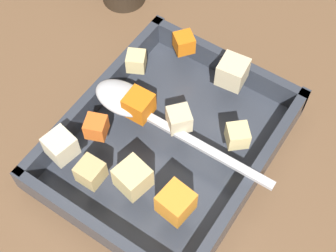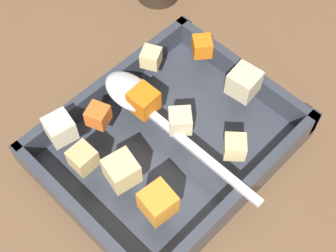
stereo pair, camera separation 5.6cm
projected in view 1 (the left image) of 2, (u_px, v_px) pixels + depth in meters
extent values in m
plane|color=brown|center=(160.00, 144.00, 0.62)|extent=(4.00, 4.00, 0.00)
cube|color=#333842|center=(168.00, 148.00, 0.61)|extent=(0.29, 0.23, 0.01)
cube|color=#333842|center=(248.00, 184.00, 0.55)|extent=(0.29, 0.01, 0.04)
cube|color=#333842|center=(96.00, 97.00, 0.62)|extent=(0.29, 0.01, 0.04)
cube|color=#333842|center=(97.00, 230.00, 0.53)|extent=(0.01, 0.23, 0.04)
cube|color=#333842|center=(226.00, 63.00, 0.65)|extent=(0.01, 0.23, 0.04)
cube|color=orange|center=(184.00, 43.00, 0.63)|extent=(0.03, 0.03, 0.02)
cube|color=orange|center=(96.00, 127.00, 0.56)|extent=(0.03, 0.03, 0.02)
cube|color=orange|center=(176.00, 203.00, 0.51)|extent=(0.04, 0.04, 0.03)
cube|color=orange|center=(139.00, 105.00, 0.57)|extent=(0.03, 0.03, 0.03)
cube|color=beige|center=(61.00, 146.00, 0.54)|extent=(0.03, 0.03, 0.03)
cube|color=#E0CC89|center=(136.00, 61.00, 0.61)|extent=(0.03, 0.03, 0.02)
cube|color=beige|center=(179.00, 119.00, 0.56)|extent=(0.04, 0.04, 0.03)
cube|color=#E0CC89|center=(237.00, 135.00, 0.55)|extent=(0.03, 0.03, 0.02)
cube|color=beige|center=(233.00, 72.00, 0.60)|extent=(0.04, 0.04, 0.03)
cube|color=#E0CC89|center=(133.00, 178.00, 0.52)|extent=(0.04, 0.04, 0.03)
cube|color=tan|center=(91.00, 172.00, 0.53)|extent=(0.03, 0.03, 0.03)
ellipsoid|color=silver|center=(121.00, 99.00, 0.58)|extent=(0.05, 0.07, 0.02)
cube|color=silver|center=(207.00, 150.00, 0.55)|extent=(0.01, 0.17, 0.01)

